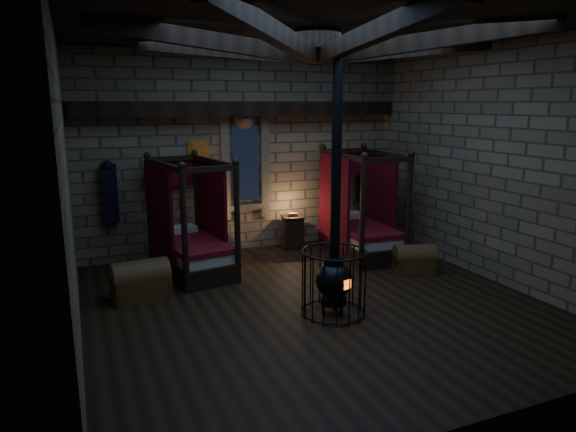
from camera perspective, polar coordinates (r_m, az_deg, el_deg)
name	(u,v)px	position (r m, az deg, el deg)	size (l,w,h in m)	color
room	(314,63)	(7.91, 2.90, 16.62)	(7.02, 7.02, 4.29)	black
bed_left	(191,245)	(9.96, -10.74, -3.15)	(1.36, 2.18, 2.14)	black
bed_right	(360,229)	(11.03, 7.98, -1.47)	(1.24, 2.16, 2.18)	black
trunk_left	(141,281)	(8.86, -16.04, -6.97)	(0.96, 0.66, 0.66)	brown
trunk_right	(414,260)	(10.10, 13.85, -4.75)	(0.86, 0.69, 0.55)	brown
nightstand_left	(211,241)	(10.82, -8.54, -2.78)	(0.50, 0.49, 0.83)	black
nightstand_right	(293,232)	(11.34, 0.52, -1.80)	(0.53, 0.52, 0.80)	black
stove	(334,276)	(7.83, 5.14, -6.64)	(0.99, 0.99, 4.05)	black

